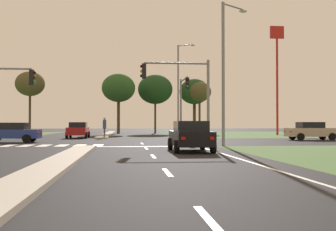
{
  "coord_description": "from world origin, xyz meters",
  "views": [
    {
      "loc": [
        2.28,
        -2.99,
        1.4
      ],
      "look_at": [
        5.69,
        30.04,
        2.08
      ],
      "focal_mm": 44.69,
      "sensor_mm": 36.0,
      "label": 1
    }
  ],
  "objects_px": {
    "traffic_signal_near_right": "(183,86)",
    "street_lamp_third": "(179,86)",
    "car_red_fourth": "(78,130)",
    "car_beige_near": "(312,131)",
    "traffic_signal_far_right": "(183,97)",
    "street_lamp_second": "(225,65)",
    "pedestrian_at_median": "(104,125)",
    "treeline_fourth": "(155,89)",
    "car_blue_second": "(12,132)",
    "car_black_third": "(190,136)",
    "treeline_sixth": "(200,92)",
    "fastfood_pole_sign": "(277,57)",
    "treeline_fifth": "(194,92)",
    "treeline_second": "(30,84)",
    "treeline_third": "(119,88)"
  },
  "relations": [
    {
      "from": "car_blue_second",
      "to": "car_red_fourth",
      "type": "relative_size",
      "value": 0.97
    },
    {
      "from": "car_black_third",
      "to": "fastfood_pole_sign",
      "type": "height_order",
      "value": "fastfood_pole_sign"
    },
    {
      "from": "treeline_second",
      "to": "treeline_sixth",
      "type": "bearing_deg",
      "value": 0.03
    },
    {
      "from": "traffic_signal_near_right",
      "to": "treeline_sixth",
      "type": "relative_size",
      "value": 0.71
    },
    {
      "from": "car_blue_second",
      "to": "street_lamp_third",
      "type": "distance_m",
      "value": 22.41
    },
    {
      "from": "traffic_signal_far_right",
      "to": "pedestrian_at_median",
      "type": "relative_size",
      "value": 2.98
    },
    {
      "from": "treeline_sixth",
      "to": "traffic_signal_far_right",
      "type": "bearing_deg",
      "value": -103.65
    },
    {
      "from": "traffic_signal_far_right",
      "to": "street_lamp_second",
      "type": "bearing_deg",
      "value": -84.75
    },
    {
      "from": "car_beige_near",
      "to": "street_lamp_third",
      "type": "xyz_separation_m",
      "value": [
        -9.93,
        13.5,
        5.11
      ]
    },
    {
      "from": "car_blue_second",
      "to": "traffic_signal_near_right",
      "type": "bearing_deg",
      "value": -117.43
    },
    {
      "from": "street_lamp_second",
      "to": "treeline_fourth",
      "type": "relative_size",
      "value": 1.02
    },
    {
      "from": "car_black_third",
      "to": "fastfood_pole_sign",
      "type": "relative_size",
      "value": 0.31
    },
    {
      "from": "car_red_fourth",
      "to": "treeline_fourth",
      "type": "distance_m",
      "value": 24.22
    },
    {
      "from": "car_beige_near",
      "to": "traffic_signal_near_right",
      "type": "distance_m",
      "value": 15.63
    },
    {
      "from": "pedestrian_at_median",
      "to": "treeline_third",
      "type": "relative_size",
      "value": 0.22
    },
    {
      "from": "street_lamp_third",
      "to": "pedestrian_at_median",
      "type": "xyz_separation_m",
      "value": [
        -8.35,
        -7.54,
        -4.61
      ]
    },
    {
      "from": "car_blue_second",
      "to": "treeline_sixth",
      "type": "height_order",
      "value": "treeline_sixth"
    },
    {
      "from": "street_lamp_second",
      "to": "treeline_fourth",
      "type": "height_order",
      "value": "street_lamp_second"
    },
    {
      "from": "traffic_signal_near_right",
      "to": "street_lamp_third",
      "type": "distance_m",
      "value": 22.53
    },
    {
      "from": "car_black_third",
      "to": "treeline_sixth",
      "type": "xyz_separation_m",
      "value": [
        7.9,
        41.23,
        5.44
      ]
    },
    {
      "from": "car_black_third",
      "to": "pedestrian_at_median",
      "type": "xyz_separation_m",
      "value": [
        -5.32,
        19.97,
        0.52
      ]
    },
    {
      "from": "street_lamp_third",
      "to": "treeline_fourth",
      "type": "relative_size",
      "value": 1.19
    },
    {
      "from": "traffic_signal_near_right",
      "to": "treeline_third",
      "type": "xyz_separation_m",
      "value": [
        -4.65,
        34.83,
        2.84
      ]
    },
    {
      "from": "car_beige_near",
      "to": "treeline_fourth",
      "type": "relative_size",
      "value": 0.49
    },
    {
      "from": "treeline_fourth",
      "to": "street_lamp_second",
      "type": "bearing_deg",
      "value": -87.33
    },
    {
      "from": "car_black_third",
      "to": "treeline_third",
      "type": "xyz_separation_m",
      "value": [
        -4.28,
        40.07,
        5.85
      ]
    },
    {
      "from": "traffic_signal_near_right",
      "to": "street_lamp_second",
      "type": "relative_size",
      "value": 0.6
    },
    {
      "from": "traffic_signal_far_right",
      "to": "pedestrian_at_median",
      "type": "height_order",
      "value": "traffic_signal_far_right"
    },
    {
      "from": "traffic_signal_far_right",
      "to": "treeline_fifth",
      "type": "bearing_deg",
      "value": 78.23
    },
    {
      "from": "car_beige_near",
      "to": "street_lamp_third",
      "type": "height_order",
      "value": "street_lamp_third"
    },
    {
      "from": "treeline_third",
      "to": "treeline_fifth",
      "type": "bearing_deg",
      "value": 12.03
    },
    {
      "from": "street_lamp_second",
      "to": "treeline_third",
      "type": "height_order",
      "value": "street_lamp_second"
    },
    {
      "from": "car_black_third",
      "to": "street_lamp_second",
      "type": "height_order",
      "value": "street_lamp_second"
    },
    {
      "from": "treeline_sixth",
      "to": "treeline_second",
      "type": "bearing_deg",
      "value": -179.97
    },
    {
      "from": "treeline_sixth",
      "to": "fastfood_pole_sign",
      "type": "bearing_deg",
      "value": -50.5
    },
    {
      "from": "car_red_fourth",
      "to": "fastfood_pole_sign",
      "type": "xyz_separation_m",
      "value": [
        24.28,
        9.66,
        9.27
      ]
    },
    {
      "from": "treeline_second",
      "to": "treeline_third",
      "type": "xyz_separation_m",
      "value": [
        12.81,
        -1.14,
        -0.58
      ]
    },
    {
      "from": "treeline_fourth",
      "to": "car_red_fourth",
      "type": "bearing_deg",
      "value": -113.35
    },
    {
      "from": "traffic_signal_far_right",
      "to": "street_lamp_second",
      "type": "xyz_separation_m",
      "value": [
        1.08,
        -11.78,
        1.25
      ]
    },
    {
      "from": "car_red_fourth",
      "to": "traffic_signal_far_right",
      "type": "height_order",
      "value": "traffic_signal_far_right"
    },
    {
      "from": "treeline_fifth",
      "to": "treeline_sixth",
      "type": "height_order",
      "value": "treeline_fifth"
    },
    {
      "from": "street_lamp_second",
      "to": "treeline_fifth",
      "type": "bearing_deg",
      "value": 83.5
    },
    {
      "from": "traffic_signal_far_right",
      "to": "treeline_fifth",
      "type": "distance_m",
      "value": 26.37
    },
    {
      "from": "pedestrian_at_median",
      "to": "treeline_fourth",
      "type": "bearing_deg",
      "value": 30.83
    },
    {
      "from": "car_blue_second",
      "to": "street_lamp_third",
      "type": "height_order",
      "value": "street_lamp_third"
    },
    {
      "from": "car_black_third",
      "to": "car_blue_second",
      "type": "bearing_deg",
      "value": 135.69
    },
    {
      "from": "car_beige_near",
      "to": "car_blue_second",
      "type": "xyz_separation_m",
      "value": [
        -24.85,
        -2.41,
        -0.03
      ]
    },
    {
      "from": "treeline_second",
      "to": "treeline_fifth",
      "type": "distance_m",
      "value": 24.48
    },
    {
      "from": "car_red_fourth",
      "to": "street_lamp_third",
      "type": "relative_size",
      "value": 0.41
    },
    {
      "from": "car_red_fourth",
      "to": "car_beige_near",
      "type": "bearing_deg",
      "value": 160.52
    }
  ]
}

